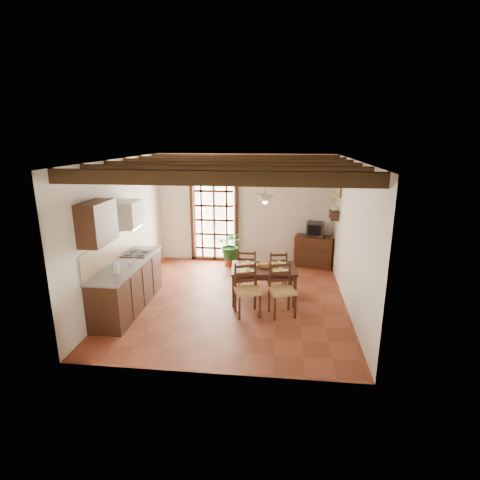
# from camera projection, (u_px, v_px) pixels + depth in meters

# --- Properties ---
(ground_plane) EXTENTS (5.00, 5.00, 0.00)m
(ground_plane) POSITION_uv_depth(u_px,v_px,m) (233.00, 299.00, 7.66)
(ground_plane) COLOR brown
(room_shell) EXTENTS (4.52, 5.02, 2.81)m
(room_shell) POSITION_uv_depth(u_px,v_px,m) (233.00, 212.00, 7.17)
(room_shell) COLOR silver
(room_shell) RESTS_ON ground_plane
(ceiling_beams) EXTENTS (4.50, 4.34, 0.20)m
(ceiling_beams) POSITION_uv_depth(u_px,v_px,m) (232.00, 166.00, 6.93)
(ceiling_beams) COLOR black
(ceiling_beams) RESTS_ON room_shell
(french_door) EXTENTS (1.26, 0.11, 2.32)m
(french_door) POSITION_uv_depth(u_px,v_px,m) (214.00, 217.00, 9.77)
(french_door) COLOR white
(french_door) RESTS_ON ground_plane
(kitchen_counter) EXTENTS (0.64, 2.25, 1.38)m
(kitchen_counter) POSITION_uv_depth(u_px,v_px,m) (128.00, 285.00, 7.16)
(kitchen_counter) COLOR #321B0F
(kitchen_counter) RESTS_ON ground_plane
(upper_cabinet) EXTENTS (0.35, 0.80, 0.70)m
(upper_cabinet) POSITION_uv_depth(u_px,v_px,m) (97.00, 223.00, 6.14)
(upper_cabinet) COLOR #321B0F
(upper_cabinet) RESTS_ON room_shell
(range_hood) EXTENTS (0.38, 0.60, 0.54)m
(range_hood) POSITION_uv_depth(u_px,v_px,m) (129.00, 214.00, 7.36)
(range_hood) COLOR white
(range_hood) RESTS_ON room_shell
(counter_items) EXTENTS (0.50, 1.43, 0.25)m
(counter_items) POSITION_uv_depth(u_px,v_px,m) (128.00, 259.00, 7.12)
(counter_items) COLOR black
(counter_items) RESTS_ON kitchen_counter
(dining_table) EXTENTS (1.35, 0.93, 0.70)m
(dining_table) POSITION_uv_depth(u_px,v_px,m) (264.00, 272.00, 7.48)
(dining_table) COLOR black
(dining_table) RESTS_ON ground_plane
(chair_near_left) EXTENTS (0.55, 0.54, 0.96)m
(chair_near_left) POSITION_uv_depth(u_px,v_px,m) (247.00, 299.00, 6.94)
(chair_near_left) COLOR #AF8A4A
(chair_near_left) RESTS_ON ground_plane
(chair_near_right) EXTENTS (0.56, 0.55, 0.98)m
(chair_near_right) POSITION_uv_depth(u_px,v_px,m) (282.00, 299.00, 6.92)
(chair_near_right) COLOR #AF8A4A
(chair_near_right) RESTS_ON ground_plane
(chair_far_left) EXTENTS (0.42, 0.40, 0.88)m
(chair_far_left) POSITION_uv_depth(u_px,v_px,m) (248.00, 275.00, 8.20)
(chair_far_left) COLOR #AF8A4A
(chair_far_left) RESTS_ON ground_plane
(chair_far_right) EXTENTS (0.45, 0.43, 0.85)m
(chair_far_right) POSITION_uv_depth(u_px,v_px,m) (277.00, 276.00, 8.19)
(chair_far_right) COLOR #AF8A4A
(chair_far_right) RESTS_ON ground_plane
(table_setting) EXTENTS (0.93, 0.62, 0.09)m
(table_setting) POSITION_uv_depth(u_px,v_px,m) (264.00, 268.00, 7.46)
(table_setting) COLOR yellow
(table_setting) RESTS_ON dining_table
(table_bowl) EXTENTS (0.25, 0.25, 0.05)m
(table_bowl) POSITION_uv_depth(u_px,v_px,m) (252.00, 265.00, 7.49)
(table_bowl) COLOR white
(table_bowl) RESTS_ON dining_table
(sideboard) EXTENTS (1.01, 0.62, 0.79)m
(sideboard) POSITION_uv_depth(u_px,v_px,m) (314.00, 251.00, 9.49)
(sideboard) COLOR #321B0F
(sideboard) RESTS_ON ground_plane
(crt_tv) EXTENTS (0.46, 0.43, 0.34)m
(crt_tv) POSITION_uv_depth(u_px,v_px,m) (315.00, 229.00, 9.33)
(crt_tv) COLOR black
(crt_tv) RESTS_ON sideboard
(fuse_box) EXTENTS (0.25, 0.03, 0.32)m
(fuse_box) POSITION_uv_depth(u_px,v_px,m) (304.00, 197.00, 9.40)
(fuse_box) COLOR white
(fuse_box) RESTS_ON room_shell
(plant_pot) EXTENTS (0.36, 0.36, 0.22)m
(plant_pot) POSITION_uv_depth(u_px,v_px,m) (231.00, 261.00, 9.62)
(plant_pot) COLOR maroon
(plant_pot) RESTS_ON ground_plane
(potted_plant) EXTENTS (1.74, 1.49, 1.92)m
(potted_plant) POSITION_uv_depth(u_px,v_px,m) (231.00, 244.00, 9.49)
(potted_plant) COLOR #144C19
(potted_plant) RESTS_ON ground_plane
(wall_shelf) EXTENTS (0.20, 0.42, 0.20)m
(wall_shelf) POSITION_uv_depth(u_px,v_px,m) (334.00, 213.00, 8.56)
(wall_shelf) COLOR #321B0F
(wall_shelf) RESTS_ON room_shell
(shelf_vase) EXTENTS (0.15, 0.15, 0.15)m
(shelf_vase) POSITION_uv_depth(u_px,v_px,m) (335.00, 207.00, 8.52)
(shelf_vase) COLOR #B2BFB2
(shelf_vase) RESTS_ON wall_shelf
(shelf_flowers) EXTENTS (0.14, 0.14, 0.36)m
(shelf_flowers) POSITION_uv_depth(u_px,v_px,m) (335.00, 198.00, 8.46)
(shelf_flowers) COLOR yellow
(shelf_flowers) RESTS_ON shelf_vase
(framed_picture) EXTENTS (0.03, 0.32, 0.32)m
(framed_picture) POSITION_uv_depth(u_px,v_px,m) (340.00, 190.00, 8.40)
(framed_picture) COLOR brown
(framed_picture) RESTS_ON room_shell
(pendant_lamp) EXTENTS (0.36, 0.36, 0.84)m
(pendant_lamp) POSITION_uv_depth(u_px,v_px,m) (265.00, 198.00, 7.18)
(pendant_lamp) COLOR black
(pendant_lamp) RESTS_ON room_shell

